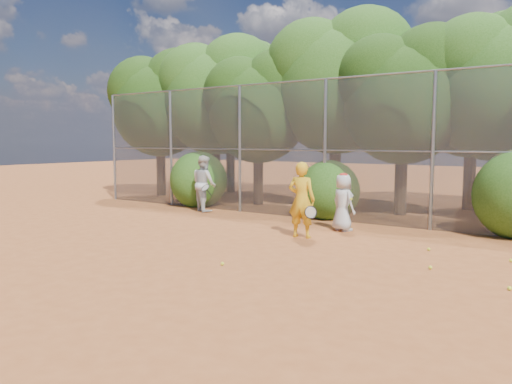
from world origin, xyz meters
The scene contains 21 objects.
ground centered at (0.00, 0.00, 0.00)m, with size 80.00×80.00×0.00m, color #9D4F23.
fence_back centered at (-0.12, 6.00, 2.05)m, with size 20.05×0.09×4.03m.
tree_0 centered at (-9.44, 8.04, 3.93)m, with size 4.38×3.81×6.00m.
tree_1 centered at (-6.94, 8.54, 4.16)m, with size 4.64×4.03×6.35m.
tree_2 centered at (-4.45, 7.83, 3.58)m, with size 3.99×3.47×5.47m.
tree_3 centered at (-1.94, 8.84, 4.40)m, with size 4.89×4.26×6.70m.
tree_4 centered at (0.55, 8.24, 3.76)m, with size 4.19×3.64×5.73m.
tree_5 centered at (3.06, 9.04, 4.05)m, with size 4.51×3.92×6.17m.
tree_9 centered at (-7.94, 10.84, 4.34)m, with size 4.83×4.20×6.62m.
tree_10 centered at (-2.93, 11.05, 4.63)m, with size 5.15×4.48×7.06m.
tree_11 centered at (2.06, 10.64, 4.16)m, with size 4.64×4.03×6.35m.
bush_0 centered at (-6.00, 6.30, 1.00)m, with size 2.00×2.00×2.00m, color #244D13.
bush_1 centered at (-1.00, 6.30, 0.90)m, with size 1.80×1.80×1.80m, color #244D13.
player_yellow centered at (-0.25, 3.30, 0.89)m, with size 0.83×0.59×1.78m.
player_teen centered at (0.20, 4.64, 0.73)m, with size 0.83×0.72×1.47m.
player_white centered at (-4.99, 5.40, 0.90)m, with size 1.09×1.00×1.81m.
ball_0 centered at (3.08, 1.99, 0.03)m, with size 0.07×0.07×0.07m, color #CDD727.
ball_1 centered at (4.19, 3.38, 0.03)m, with size 0.07×0.07×0.07m, color #CDD727.
ball_2 centered at (4.42, 1.38, 0.03)m, with size 0.07×0.07×0.07m, color #CDD727.
ball_3 centered at (-0.14, 0.14, 0.03)m, with size 0.07×0.07×0.07m, color #CDD727.
ball_4 centered at (2.64, 3.50, 0.03)m, with size 0.07×0.07×0.07m, color #CDD727.
Camera 1 is at (5.37, -6.89, 2.27)m, focal length 35.00 mm.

